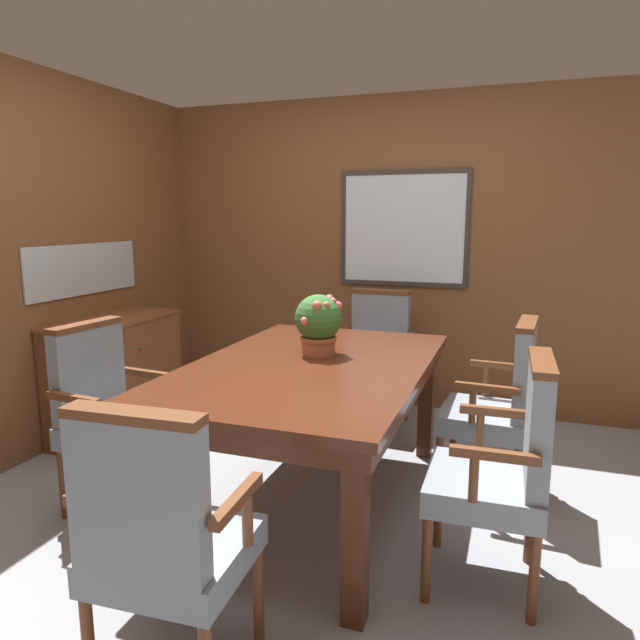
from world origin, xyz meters
The scene contains 11 objects.
ground_plane centered at (0.00, 0.00, 0.00)m, with size 14.00×14.00×0.00m, color #93969E.
wall_back centered at (0.00, 1.94, 1.23)m, with size 7.20×0.08×2.45m.
wall_left centered at (-1.82, 0.00, 1.22)m, with size 0.08×7.20×2.45m.
dining_table centered at (0.09, 0.13, 0.68)m, with size 1.17×1.86×0.78m.
chair_head_far centered at (0.12, 1.45, 0.54)m, with size 0.54×0.49×0.99m.
chair_left_near centered at (-0.90, -0.25, 0.54)m, with size 0.51×0.55×0.99m.
chair_right_near centered at (1.08, -0.27, 0.54)m, with size 0.48×0.53×0.99m.
chair_right_far centered at (1.03, 0.57, 0.54)m, with size 0.50×0.55×0.99m.
chair_head_near centered at (0.08, -1.17, 0.54)m, with size 0.54×0.49×0.99m.
potted_plant centered at (0.07, 0.32, 0.95)m, with size 0.26×0.29×0.33m.
sideboard_cabinet centered at (-1.56, 0.64, 0.41)m, with size 0.46×1.00×0.83m.
Camera 1 is at (1.09, -2.56, 1.53)m, focal length 32.00 mm.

